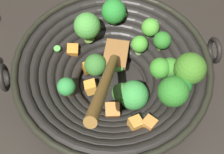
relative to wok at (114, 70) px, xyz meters
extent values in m
plane|color=#28231E|center=(0.00, 0.00, -0.06)|extent=(4.00, 4.00, 0.00)
cylinder|color=black|center=(0.00, 0.00, -0.06)|extent=(0.14, 0.14, 0.01)
torus|color=black|center=(0.00, 0.00, -0.04)|extent=(0.19, 0.19, 0.02)
torus|color=black|center=(0.00, 0.00, -0.03)|extent=(0.22, 0.22, 0.02)
torus|color=black|center=(0.00, 0.00, -0.02)|extent=(0.25, 0.25, 0.02)
torus|color=black|center=(0.00, 0.00, -0.01)|extent=(0.28, 0.28, 0.02)
torus|color=black|center=(0.00, 0.00, 0.00)|extent=(0.31, 0.31, 0.02)
torus|color=black|center=(0.00, 0.00, 0.01)|extent=(0.34, 0.34, 0.02)
torus|color=black|center=(0.00, 0.00, 0.02)|extent=(0.37, 0.37, 0.02)
torus|color=black|center=(0.00, 0.00, 0.03)|extent=(0.39, 0.39, 0.01)
torus|color=black|center=(-0.13, 0.15, 0.03)|extent=(0.05, 0.04, 0.05)
torus|color=black|center=(0.14, -0.16, 0.03)|extent=(0.05, 0.04, 0.05)
cylinder|color=olive|center=(-0.05, -0.10, 0.00)|extent=(0.03, 0.03, 0.03)
sphere|color=#499A3C|center=(-0.05, -0.10, 0.03)|extent=(0.06, 0.06, 0.06)
cylinder|color=#609D42|center=(0.03, 0.04, -0.04)|extent=(0.02, 0.02, 0.02)
sphere|color=#3E7532|center=(0.03, 0.04, -0.01)|extent=(0.04, 0.04, 0.04)
cylinder|color=#78AC4E|center=(-0.05, 0.13, 0.02)|extent=(0.03, 0.03, 0.02)
sphere|color=#3E7822|center=(-0.05, 0.13, 0.06)|extent=(0.06, 0.06, 0.06)
cylinder|color=#7EAD56|center=(-0.08, 0.01, -0.02)|extent=(0.02, 0.02, 0.02)
sphere|color=green|center=(-0.08, 0.01, 0.00)|extent=(0.04, 0.04, 0.04)
cylinder|color=#79AE50|center=(-0.11, 0.05, 0.00)|extent=(0.02, 0.02, 0.02)
sphere|color=#2C7625|center=(-0.11, 0.05, 0.02)|extent=(0.04, 0.04, 0.04)
cylinder|color=#7A9F44|center=(-0.06, 0.09, -0.02)|extent=(0.03, 0.03, 0.02)
sphere|color=#3B8128|center=(-0.06, 0.09, 0.01)|extent=(0.04, 0.04, 0.04)
cylinder|color=#559E3B|center=(0.01, -0.05, -0.04)|extent=(0.02, 0.02, 0.02)
sphere|color=#37732E|center=(0.01, -0.05, -0.01)|extent=(0.05, 0.05, 0.05)
cylinder|color=#6B964A|center=(0.08, -0.06, -0.02)|extent=(0.02, 0.01, 0.02)
sphere|color=#318D3E|center=(0.08, -0.06, 0.01)|extent=(0.04, 0.04, 0.04)
cylinder|color=#6B9648|center=(0.02, 0.06, -0.04)|extent=(0.03, 0.03, 0.01)
sphere|color=green|center=(0.02, 0.06, -0.01)|extent=(0.06, 0.06, 0.06)
cylinder|color=#629D4E|center=(-0.02, 0.13, 0.01)|extent=(0.02, 0.02, 0.02)
sphere|color=#1D6925|center=(-0.02, 0.13, 0.04)|extent=(0.04, 0.04, 0.04)
cylinder|color=#79BE56|center=(-0.12, 0.01, 0.00)|extent=(0.02, 0.02, 0.02)
sphere|color=#4E9D32|center=(-0.12, 0.01, 0.02)|extent=(0.04, 0.04, 0.04)
cylinder|color=#65AD4E|center=(-0.11, -0.07, 0.00)|extent=(0.03, 0.03, 0.01)
sphere|color=#26842D|center=(-0.11, -0.07, 0.03)|extent=(0.05, 0.05, 0.05)
cylinder|color=#83BC5A|center=(-0.05, 0.08, -0.01)|extent=(0.02, 0.02, 0.02)
sphere|color=#3B8B29|center=(-0.05, 0.08, 0.01)|extent=(0.04, 0.04, 0.04)
cylinder|color=#88AB5A|center=(0.00, 0.13, 0.01)|extent=(0.03, 0.03, 0.02)
sphere|color=#2C7A25|center=(0.00, 0.13, 0.04)|extent=(0.06, 0.06, 0.06)
cube|color=#C37720|center=(0.01, -0.06, -0.03)|extent=(0.03, 0.03, 0.03)
cube|color=gold|center=(0.08, -0.06, -0.01)|extent=(0.03, 0.03, 0.02)
cube|color=orange|center=(0.00, -0.11, -0.02)|extent=(0.03, 0.04, 0.03)
cube|color=gold|center=(0.08, 0.09, 0.00)|extent=(0.03, 0.03, 0.03)
cube|color=#BB7433|center=(0.07, 0.04, -0.03)|extent=(0.04, 0.04, 0.03)
cube|color=#C88339|center=(0.06, 0.12, 0.00)|extent=(0.03, 0.03, 0.03)
cube|color=#D5B970|center=(0.01, 0.07, -0.03)|extent=(0.03, 0.03, 0.03)
cube|color=gold|center=(0.04, -0.03, -0.03)|extent=(0.03, 0.04, 0.03)
cylinder|color=#56B247|center=(-0.03, 0.13, 0.02)|extent=(0.01, 0.01, 0.00)
cylinder|color=#99D166|center=(-0.06, -0.05, -0.03)|extent=(0.01, 0.01, 0.00)
cylinder|color=#6BC651|center=(-0.13, -0.05, 0.01)|extent=(0.01, 0.01, 0.01)
cylinder|color=#6BC651|center=(-0.13, 0.02, 0.03)|extent=(0.01, 0.01, 0.01)
cylinder|color=#99D166|center=(-0.02, 0.12, 0.01)|extent=(0.02, 0.02, 0.01)
cylinder|color=#56B247|center=(0.02, -0.13, 0.01)|extent=(0.02, 0.02, 0.01)
cylinder|color=#99D166|center=(-0.03, -0.01, -0.02)|extent=(0.02, 0.02, 0.01)
cylinder|color=#56B247|center=(-0.01, 0.00, -0.01)|extent=(0.02, 0.02, 0.01)
cylinder|color=#99D166|center=(0.03, 0.08, -0.02)|extent=(0.02, 0.02, 0.01)
cylinder|color=#56B247|center=(-0.02, 0.00, -0.01)|extent=(0.01, 0.01, 0.01)
cube|color=brown|center=(-0.04, -0.02, -0.01)|extent=(0.08, 0.07, 0.01)
cylinder|color=brown|center=(0.07, 0.03, 0.09)|extent=(0.20, 0.10, 0.17)
camera|label=1|loc=(0.27, 0.16, 0.50)|focal=46.95mm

